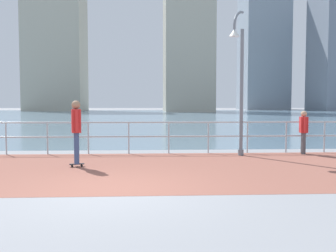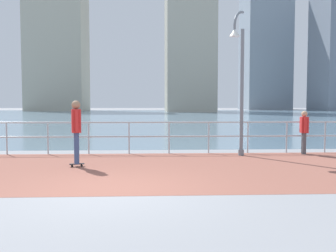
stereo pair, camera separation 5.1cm
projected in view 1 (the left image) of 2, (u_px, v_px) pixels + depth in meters
name	position (u px, v px, depth m)	size (l,w,h in m)	color
ground	(144.00, 117.00, 47.30)	(220.00, 220.00, 0.00)	gray
brick_paving	(123.00, 169.00, 9.85)	(28.00, 5.95, 0.01)	#935647
harbor_water	(145.00, 115.00, 57.67)	(180.00, 88.00, 0.00)	slate
waterfront_railing	(129.00, 132.00, 12.76)	(25.25, 0.06, 1.13)	#B2BCC1
lamppost	(239.00, 76.00, 12.11)	(0.64, 0.68, 4.82)	slate
skateboarder	(76.00, 127.00, 10.06)	(0.41, 0.55, 1.84)	black
bystander	(304.00, 129.00, 12.72)	(0.30, 0.56, 1.50)	#4C4C51
tower_concrete	(187.00, 25.00, 83.27)	(10.45, 16.84, 41.26)	#B2AD99
tower_slate	(263.00, 47.00, 112.43)	(13.00, 13.88, 40.07)	#8493A3
tower_brick	(56.00, 29.00, 91.14)	(13.85, 12.29, 42.49)	#B2AD99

